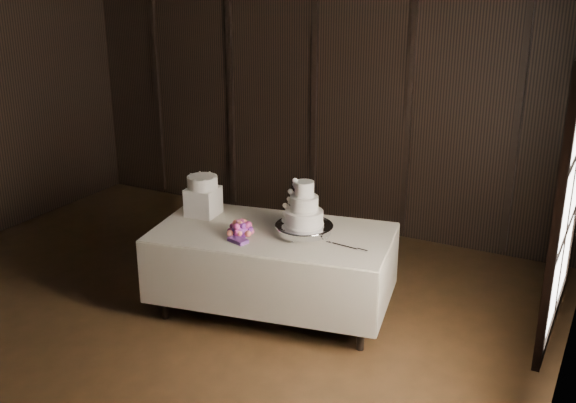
{
  "coord_description": "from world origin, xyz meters",
  "views": [
    {
      "loc": [
        3.22,
        -3.26,
        2.87
      ],
      "look_at": [
        0.81,
        1.31,
        1.05
      ],
      "focal_mm": 42.0,
      "sensor_mm": 36.0,
      "label": 1
    }
  ],
  "objects_px": {
    "cake_stand": "(304,230)",
    "bouquet": "(240,229)",
    "display_table": "(273,268)",
    "small_cake": "(202,182)",
    "wedding_cake": "(300,208)",
    "box_pedestal": "(203,201)"
  },
  "relations": [
    {
      "from": "display_table",
      "to": "bouquet",
      "type": "height_order",
      "value": "bouquet"
    },
    {
      "from": "display_table",
      "to": "cake_stand",
      "type": "distance_m",
      "value": 0.48
    },
    {
      "from": "wedding_cake",
      "to": "box_pedestal",
      "type": "relative_size",
      "value": 1.45
    },
    {
      "from": "wedding_cake",
      "to": "box_pedestal",
      "type": "height_order",
      "value": "wedding_cake"
    },
    {
      "from": "wedding_cake",
      "to": "cake_stand",
      "type": "bearing_deg",
      "value": 26.25
    },
    {
      "from": "display_table",
      "to": "small_cake",
      "type": "distance_m",
      "value": 0.98
    },
    {
      "from": "cake_stand",
      "to": "bouquet",
      "type": "height_order",
      "value": "bouquet"
    },
    {
      "from": "wedding_cake",
      "to": "small_cake",
      "type": "distance_m",
      "value": 0.99
    },
    {
      "from": "display_table",
      "to": "cake_stand",
      "type": "xyz_separation_m",
      "value": [
        0.27,
        0.05,
        0.39
      ]
    },
    {
      "from": "display_table",
      "to": "small_cake",
      "type": "height_order",
      "value": "small_cake"
    },
    {
      "from": "cake_stand",
      "to": "box_pedestal",
      "type": "bearing_deg",
      "value": 178.98
    },
    {
      "from": "cake_stand",
      "to": "wedding_cake",
      "type": "bearing_deg",
      "value": -150.26
    },
    {
      "from": "cake_stand",
      "to": "display_table",
      "type": "bearing_deg",
      "value": -169.71
    },
    {
      "from": "bouquet",
      "to": "cake_stand",
      "type": "bearing_deg",
      "value": 29.78
    },
    {
      "from": "display_table",
      "to": "small_cake",
      "type": "relative_size",
      "value": 8.02
    },
    {
      "from": "cake_stand",
      "to": "wedding_cake",
      "type": "height_order",
      "value": "wedding_cake"
    },
    {
      "from": "wedding_cake",
      "to": "small_cake",
      "type": "relative_size",
      "value": 1.4
    },
    {
      "from": "cake_stand",
      "to": "bouquet",
      "type": "distance_m",
      "value": 0.52
    },
    {
      "from": "box_pedestal",
      "to": "display_table",
      "type": "bearing_deg",
      "value": -5.24
    },
    {
      "from": "cake_stand",
      "to": "small_cake",
      "type": "height_order",
      "value": "small_cake"
    },
    {
      "from": "small_cake",
      "to": "box_pedestal",
      "type": "bearing_deg",
      "value": 0.0
    },
    {
      "from": "cake_stand",
      "to": "wedding_cake",
      "type": "distance_m",
      "value": 0.2
    }
  ]
}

